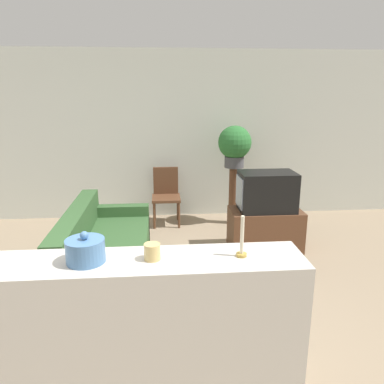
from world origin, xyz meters
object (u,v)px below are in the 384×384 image
potted_plant (235,144)px  decorative_bowl (85,250)px  wooden_chair (166,193)px  television (266,191)px  couch (105,254)px

potted_plant → decorative_bowl: bearing=-115.3°
wooden_chair → potted_plant: potted_plant is taller
television → potted_plant: size_ratio=1.13×
couch → decorative_bowl: decorative_bowl is taller
television → wooden_chair: television is taller
couch → potted_plant: 2.65m
wooden_chair → decorative_bowl: (-0.55, -3.52, 0.60)m
television → potted_plant: potted_plant is taller
wooden_chair → potted_plant: size_ratio=1.38×
wooden_chair → decorative_bowl: size_ratio=3.64×
couch → potted_plant: (1.78, 1.70, 0.98)m
couch → wooden_chair: size_ratio=2.14×
television → wooden_chair: bearing=137.9°
decorative_bowl → wooden_chair: bearing=81.1°
wooden_chair → potted_plant: 1.32m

